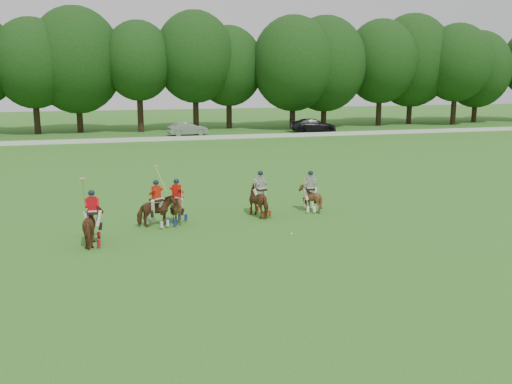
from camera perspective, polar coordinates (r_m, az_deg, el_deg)
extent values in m
plane|color=#25691E|center=(22.61, -2.84, -5.90)|extent=(180.00, 180.00, 0.00)
cylinder|color=black|center=(70.06, -21.09, 7.32)|extent=(0.70, 0.70, 4.64)
ellipsoid|color=black|center=(69.92, -21.44, 11.91)|extent=(8.80, 8.80, 10.13)
cylinder|color=black|center=(70.77, -17.24, 7.48)|extent=(0.70, 0.70, 4.31)
ellipsoid|color=black|center=(70.63, -17.55, 12.46)|extent=(10.67, 10.67, 12.27)
cylinder|color=black|center=(69.34, -11.50, 8.07)|extent=(0.70, 0.70, 5.24)
ellipsoid|color=black|center=(69.22, -11.70, 12.73)|extent=(8.06, 8.06, 9.26)
cylinder|color=black|center=(70.32, -6.04, 8.27)|extent=(0.70, 0.70, 5.19)
ellipsoid|color=black|center=(70.22, -6.15, 13.29)|extent=(9.50, 9.50, 10.92)
cylinder|color=black|center=(72.53, -2.71, 8.15)|extent=(0.70, 0.70, 4.48)
ellipsoid|color=black|center=(72.38, -2.75, 12.47)|extent=(8.60, 8.60, 9.89)
cylinder|color=black|center=(71.85, 3.67, 8.00)|extent=(0.70, 0.70, 4.21)
ellipsoid|color=black|center=(71.70, 3.73, 12.70)|extent=(10.11, 10.11, 11.63)
cylinder|color=black|center=(74.75, 6.79, 8.03)|extent=(0.70, 0.70, 4.07)
ellipsoid|color=black|center=(74.60, 6.90, 12.60)|extent=(10.46, 10.46, 12.03)
cylinder|color=black|center=(78.20, 12.18, 8.28)|extent=(0.70, 0.70, 4.79)
ellipsoid|color=black|center=(78.09, 12.38, 12.64)|extent=(9.47, 9.47, 10.89)
cylinder|color=black|center=(82.17, 15.09, 8.18)|extent=(0.70, 0.70, 4.44)
ellipsoid|color=black|center=(82.05, 15.33, 12.56)|extent=(10.84, 10.84, 12.47)
cylinder|color=black|center=(82.03, 19.16, 8.07)|extent=(0.70, 0.70, 4.86)
ellipsoid|color=black|center=(81.92, 19.44, 12.11)|extent=(8.94, 8.94, 10.28)
cylinder|color=black|center=(87.62, 21.01, 7.83)|extent=(0.70, 0.70, 3.90)
ellipsoid|color=black|center=(87.48, 21.28, 11.37)|extent=(9.29, 9.29, 10.68)
cube|color=white|center=(59.60, -10.72, 5.21)|extent=(120.00, 0.10, 0.44)
imported|color=#A3A4A9|center=(64.53, -6.83, 6.27)|extent=(4.62, 2.32, 1.45)
imported|color=black|center=(68.29, 5.74, 6.65)|extent=(5.73, 3.14, 1.58)
imported|color=#532C16|center=(24.09, -15.96, -3.30)|extent=(0.85, 1.86, 1.56)
cube|color=black|center=(23.95, -16.04, -1.97)|extent=(0.44, 0.56, 0.08)
cylinder|color=tan|center=(23.76, -16.88, 0.14)|extent=(0.03, 0.77, 1.08)
imported|color=#532C16|center=(26.27, -9.88, -1.91)|extent=(1.87, 1.81, 1.44)
cube|color=black|center=(26.15, -9.92, -0.79)|extent=(0.68, 0.71, 0.08)
cylinder|color=tan|center=(26.15, -9.48, 1.28)|extent=(0.45, 0.66, 1.08)
imported|color=#532C16|center=(26.56, -7.89, -1.73)|extent=(1.67, 1.70, 1.41)
cube|color=black|center=(26.45, -7.93, -0.65)|extent=(0.69, 0.71, 0.08)
cylinder|color=tan|center=(26.32, -7.35, -0.87)|extent=(0.15, 0.19, 1.29)
imported|color=#532C16|center=(27.79, 0.44, -0.88)|extent=(1.35, 1.98, 1.53)
cube|color=black|center=(27.67, 0.44, 0.26)|extent=(0.59, 0.67, 0.08)
cylinder|color=tan|center=(27.53, -0.08, 0.02)|extent=(0.09, 0.21, 1.29)
imported|color=#532C16|center=(28.89, 5.43, -0.63)|extent=(1.34, 1.44, 1.34)
cube|color=black|center=(28.79, 5.45, 0.32)|extent=(0.56, 0.65, 0.08)
cylinder|color=tan|center=(28.77, 4.85, 0.16)|extent=(0.08, 0.21, 1.29)
sphere|color=white|center=(24.81, 3.56, -4.18)|extent=(0.09, 0.09, 0.09)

